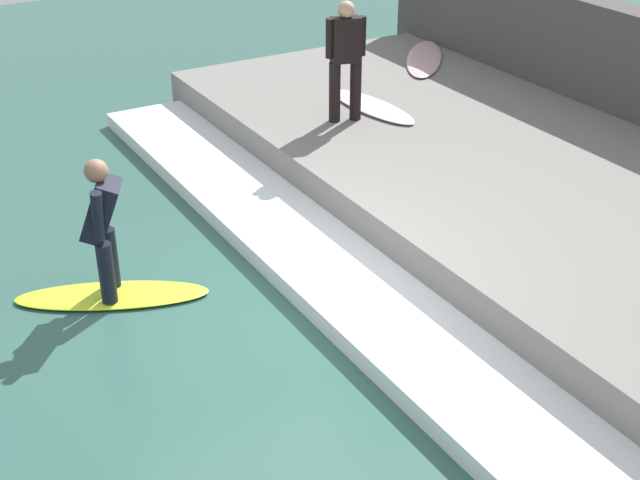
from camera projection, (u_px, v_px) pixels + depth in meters
The scene contains 8 objects.
ground_plane at pixel (271, 317), 8.59m from camera, with size 28.00×28.00×0.00m, color #2D564C.
concrete_ledge at pixel (555, 207), 10.08m from camera, with size 4.40×12.05×0.55m, color slate.
wave_foam_crest at pixel (347, 285), 8.93m from camera, with size 1.15×11.45×0.19m, color white.
surfboard_riding at pixel (112, 295), 8.89m from camera, with size 1.97×1.31×0.06m.
surfer_riding at pixel (103, 222), 8.50m from camera, with size 0.54×0.59×1.44m.
surfer_waiting_far at pixel (346, 55), 11.34m from camera, with size 0.51×0.32×1.57m.
surfboard_waiting_far at pixel (372, 106), 12.14m from camera, with size 0.65×1.71×0.06m.
surfboard_spare at pixel (424, 58), 14.08m from camera, with size 1.69×1.88×0.06m.
Camera 1 is at (-3.23, -6.45, 4.75)m, focal length 50.00 mm.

